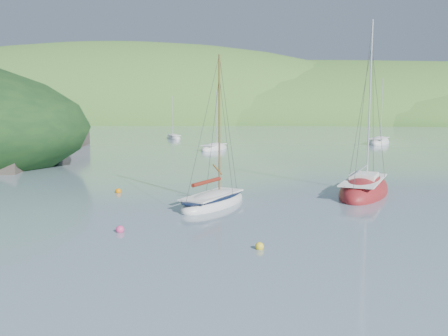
# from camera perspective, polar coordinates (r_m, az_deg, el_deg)

# --- Properties ---
(ground) EXTENTS (700.00, 700.00, 0.00)m
(ground) POSITION_cam_1_polar(r_m,az_deg,el_deg) (24.14, 0.94, -7.85)
(ground) COLOR slate
(ground) RESTS_ON ground
(shoreline_hills) EXTENTS (690.00, 135.00, 56.00)m
(shoreline_hills) POSITION_cam_1_polar(r_m,az_deg,el_deg) (196.08, 2.55, 5.58)
(shoreline_hills) COLOR #36762D
(shoreline_hills) RESTS_ON ground
(daysailer_white) EXTENTS (4.75, 6.93, 10.02)m
(daysailer_white) POSITION_cam_1_polar(r_m,az_deg,el_deg) (31.28, -1.24, -3.88)
(daysailer_white) COLOR silver
(daysailer_white) RESTS_ON ground
(sloop_red) EXTENTS (5.75, 9.41, 13.17)m
(sloop_red) POSITION_cam_1_polar(r_m,az_deg,el_deg) (36.47, 15.71, -2.51)
(sloop_red) COLOR maroon
(sloop_red) RESTS_ON ground
(distant_sloop_a) EXTENTS (4.24, 6.58, 8.86)m
(distant_sloop_a) POSITION_cam_1_polar(r_m,az_deg,el_deg) (68.15, -1.12, 2.22)
(distant_sloop_a) COLOR silver
(distant_sloop_a) RESTS_ON ground
(distant_sloop_b) EXTENTS (5.49, 8.27, 11.13)m
(distant_sloop_b) POSITION_cam_1_polar(r_m,az_deg,el_deg) (82.09, 17.31, 2.79)
(distant_sloop_b) COLOR silver
(distant_sloop_b) RESTS_ON ground
(distant_sloop_c) EXTENTS (4.30, 6.14, 8.30)m
(distant_sloop_c) POSITION_cam_1_polar(r_m,az_deg,el_deg) (89.90, -5.77, 3.45)
(distant_sloop_c) COLOR silver
(distant_sloop_c) RESTS_ON ground
(mooring_buoys) EXTENTS (23.88, 13.18, 0.50)m
(mooring_buoys) POSITION_cam_1_polar(r_m,az_deg,el_deg) (28.72, 6.67, -5.17)
(mooring_buoys) COLOR yellow
(mooring_buoys) RESTS_ON ground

